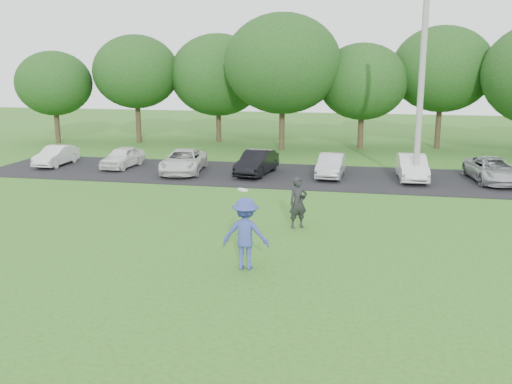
% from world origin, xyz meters
% --- Properties ---
extents(ground, '(100.00, 100.00, 0.00)m').
position_xyz_m(ground, '(0.00, 0.00, 0.00)').
color(ground, '#2B641C').
rests_on(ground, ground).
extents(parking_lot, '(32.00, 6.50, 0.03)m').
position_xyz_m(parking_lot, '(0.00, 13.00, 0.01)').
color(parking_lot, black).
rests_on(parking_lot, ground).
extents(utility_pole, '(0.28, 0.28, 9.20)m').
position_xyz_m(utility_pole, '(5.84, 12.31, 4.60)').
color(utility_pole, gray).
rests_on(utility_pole, ground).
extents(frisbee_player, '(1.31, 0.78, 2.34)m').
position_xyz_m(frisbee_player, '(0.49, -0.30, 1.00)').
color(frisbee_player, '#344293').
rests_on(frisbee_player, ground).
extents(camera_bystander, '(0.77, 0.69, 1.77)m').
position_xyz_m(camera_bystander, '(1.38, 3.94, 0.89)').
color(camera_bystander, black).
rests_on(camera_bystander, ground).
extents(parked_cars, '(27.81, 5.04, 1.21)m').
position_xyz_m(parked_cars, '(1.10, 13.08, 0.60)').
color(parked_cars, silver).
rests_on(parked_cars, parking_lot).
extents(tree_row, '(42.39, 9.85, 8.64)m').
position_xyz_m(tree_row, '(1.51, 22.76, 4.91)').
color(tree_row, '#38281C').
rests_on(tree_row, ground).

